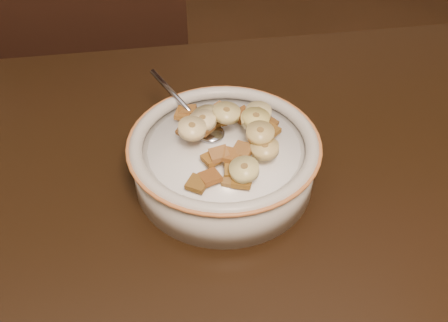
{
  "coord_description": "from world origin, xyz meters",
  "views": [
    {
      "loc": [
        0.1,
        -0.29,
        1.18
      ],
      "look_at": [
        0.16,
        0.13,
        0.78
      ],
      "focal_mm": 40.0,
      "sensor_mm": 36.0,
      "label": 1
    }
  ],
  "objects": [
    {
      "name": "banana_slice_1",
      "position": [
        0.16,
        0.15,
        0.83
      ],
      "size": [
        0.04,
        0.04,
        0.01
      ],
      "primitive_type": "cylinder",
      "rotation": [
        0.05,
        -0.1,
        2.28
      ],
      "color": "#E8D97C",
      "rests_on": "milk"
    },
    {
      "name": "banana_slice_6",
      "position": [
        0.14,
        0.16,
        0.83
      ],
      "size": [
        0.04,
        0.04,
        0.01
      ],
      "primitive_type": "cylinder",
      "rotation": [
        -0.13,
        -0.06,
        0.39
      ],
      "color": "beige",
      "rests_on": "milk"
    },
    {
      "name": "cereal_square_8",
      "position": [
        0.2,
        0.15,
        0.81
      ],
      "size": [
        0.03,
        0.03,
        0.01
      ],
      "primitive_type": "cube",
      "rotation": [
        0.22,
        -0.18,
        2.46
      ],
      "color": "brown",
      "rests_on": "milk"
    },
    {
      "name": "chair",
      "position": [
        -0.08,
        0.58,
        0.52
      ],
      "size": [
        0.47,
        0.47,
        1.04
      ],
      "primitive_type": "cube",
      "rotation": [
        0.0,
        0.0,
        0.01
      ],
      "color": "black",
      "rests_on": "floor"
    },
    {
      "name": "cereal_square_2",
      "position": [
        0.21,
        0.16,
        0.81
      ],
      "size": [
        0.03,
        0.03,
        0.01
      ],
      "primitive_type": "cube",
      "rotation": [
        -0.04,
        -0.16,
        2.33
      ],
      "color": "brown",
      "rests_on": "milk"
    },
    {
      "name": "cereal_bowl",
      "position": [
        0.16,
        0.13,
        0.78
      ],
      "size": [
        0.21,
        0.21,
        0.05
      ],
      "primitive_type": "cylinder",
      "color": "beige",
      "rests_on": "table"
    },
    {
      "name": "banana_slice_9",
      "position": [
        0.2,
        0.1,
        0.82
      ],
      "size": [
        0.04,
        0.04,
        0.01
      ],
      "primitive_type": "cylinder",
      "rotation": [
        -0.06,
        0.06,
        1.94
      ],
      "color": "tan",
      "rests_on": "milk"
    },
    {
      "name": "cereal_square_14",
      "position": [
        0.16,
        0.2,
        0.81
      ],
      "size": [
        0.03,
        0.03,
        0.01
      ],
      "primitive_type": "cube",
      "rotation": [
        0.1,
        -0.11,
        2.38
      ],
      "color": "#94582B",
      "rests_on": "milk"
    },
    {
      "name": "cereal_square_7",
      "position": [
        0.17,
        0.07,
        0.81
      ],
      "size": [
        0.03,
        0.03,
        0.01
      ],
      "primitive_type": "cube",
      "rotation": [
        -0.04,
        0.02,
        1.24
      ],
      "color": "brown",
      "rests_on": "milk"
    },
    {
      "name": "banana_slice_3",
      "position": [
        0.2,
        0.17,
        0.82
      ],
      "size": [
        0.03,
        0.04,
        0.01
      ],
      "primitive_type": "cylinder",
      "rotation": [
        -0.14,
        0.03,
        3.01
      ],
      "color": "#FFE9A6",
      "rests_on": "milk"
    },
    {
      "name": "spoon",
      "position": [
        0.14,
        0.16,
        0.8
      ],
      "size": [
        0.06,
        0.06,
        0.01
      ],
      "primitive_type": "ellipsoid",
      "rotation": [
        0.0,
        0.0,
        3.67
      ],
      "color": "#9599AC",
      "rests_on": "cereal_bowl"
    },
    {
      "name": "cereal_square_18",
      "position": [
        0.21,
        0.14,
        0.81
      ],
      "size": [
        0.03,
        0.03,
        0.01
      ],
      "primitive_type": "cube",
      "rotation": [
        -0.02,
        0.02,
        2.26
      ],
      "color": "brown",
      "rests_on": "milk"
    },
    {
      "name": "cereal_square_3",
      "position": [
        0.11,
        0.19,
        0.81
      ],
      "size": [
        0.03,
        0.03,
        0.01
      ],
      "primitive_type": "cube",
      "rotation": [
        0.12,
        -0.03,
        2.86
      ],
      "color": "brown",
      "rests_on": "milk"
    },
    {
      "name": "cereal_square_21",
      "position": [
        0.16,
        0.07,
        0.81
      ],
      "size": [
        0.03,
        0.03,
        0.01
      ],
      "primitive_type": "cube",
      "rotation": [
        -0.17,
        0.13,
        2.64
      ],
      "color": "brown",
      "rests_on": "milk"
    },
    {
      "name": "cereal_square_13",
      "position": [
        0.21,
        0.15,
        0.81
      ],
      "size": [
        0.03,
        0.03,
        0.01
      ],
      "primitive_type": "cube",
      "rotation": [
        0.07,
        -0.08,
        2.36
      ],
      "color": "brown",
      "rests_on": "milk"
    },
    {
      "name": "cereal_square_10",
      "position": [
        0.12,
        0.19,
        0.81
      ],
      "size": [
        0.02,
        0.02,
        0.01
      ],
      "primitive_type": "cube",
      "rotation": [
        -0.13,
        0.1,
        1.41
      ],
      "color": "brown",
      "rests_on": "milk"
    },
    {
      "name": "cereal_square_6",
      "position": [
        0.15,
        0.17,
        0.81
      ],
      "size": [
        0.02,
        0.02,
        0.01
      ],
      "primitive_type": "cube",
      "rotation": [
        0.15,
        0.06,
        0.23
      ],
      "color": "brown",
      "rests_on": "milk"
    },
    {
      "name": "banana_slice_8",
      "position": [
        0.12,
        0.13,
        0.83
      ],
      "size": [
        0.04,
        0.04,
        0.01
      ],
      "primitive_type": "cylinder",
      "rotation": [
        0.02,
        -0.14,
        2.04
      ],
      "color": "#F0D591",
      "rests_on": "milk"
    },
    {
      "name": "cereal_square_1",
      "position": [
        0.12,
        0.19,
        0.81
      ],
      "size": [
        0.02,
        0.02,
        0.01
      ],
      "primitive_type": "cube",
      "rotation": [
        -0.07,
        -0.09,
        3.12
      ],
      "color": "brown",
      "rests_on": "milk"
    },
    {
      "name": "milk",
      "position": [
        0.16,
        0.13,
        0.8
      ],
      "size": [
        0.17,
        0.17,
        0.0
      ],
      "primitive_type": "cylinder",
      "color": "white",
      "rests_on": "cereal_bowl"
    },
    {
      "name": "cereal_square_15",
      "position": [
        0.14,
        0.1,
        0.81
      ],
      "size": [
        0.03,
        0.03,
        0.01
      ],
      "primitive_type": "cube",
      "rotation": [
        -0.07,
        0.14,
        2.0
      ],
      "color": "#996126",
      "rests_on": "milk"
    },
    {
      "name": "banana_slice_2",
      "position": [
        0.19,
        0.14,
        0.83
      ],
      "size": [
        0.03,
        0.03,
        0.01
      ],
      "primitive_type": "cylinder",
      "rotation": [
        0.08,
        -0.02,
        1.66
      ],
      "color": "#CEC266",
      "rests_on": "milk"
    },
    {
      "name": "banana_slice_5",
      "position": [
        0.19,
        0.12,
        0.83
      ],
      "size": [
        0.04,
        0.04,
        0.01
      ],
      "primitive_type": "cylinder",
      "rotation": [
        -0.11,
        -0.05,
        2.83
      ],
      "color": "#D3B86B",
      "rests_on": "milk"
    },
    {
      "name": "cereal_square_4",
      "position": [
        0.13,
        0.14,
        0.82
      ],
      "size": [
        0.03,
        0.03,
        0.01
      ],
      "primitive_type": "cube",
      "rotation": [
        0.02,
        -0.05,
        2.41
      ],
      "color": "brown",
      "rests_on": "milk"
    },
    {
      "name": "table",
      "position": [
        0.0,
        0.0,
        0.73
      ],
      "size": [
        1.43,
        0.94,
        0.04
      ],
      "primitive_type": "cube",
      "rotation": [
        0.0,
        0.0,
        0.03
      ],
      "color": "black",
      "rests_on": "floor"
    },
    {
      "name": "cereal_square_9",
      "position": [
        0.14,
        0.18,
        0.81
      ],
      "size": [
        0.03,
        0.03,
        0.01
      ],
      "primitive_type": "cube",
      "rotation": [
        0.03,
        0.1,
        2.21
      ],
      "color": "olive",
      "rests_on": "milk"
    },
    {
      "name": "cereal_square_20",
      "position": [
        0.12,
        0.07,
        0.81
      ],
      "size": [
        0.03,
        0.03,
        0.01
      ],
      "primitive_type": "cube",
      "rotation": [
        -0.04,
        0.02,
        2.6
      ],
      "color": "brown",
      "rests_on": "milk"
    },
    {
      "name": "cereal_square_17",
      "position": [
        0.18,
        0.17,
        0.81
      ],
      "size": [
        0.03,
        0.03,
        0.01
      ],
      "primitive_type": "cube",
      "rotation": [
        -0.24,
        0.01,
        1.99
      ],
      "color": "brown",
      "rests_on": "milk"
    },
    {
      "name": "cereal_square_5",
      "position": [
        0.13,
        0.07,
        0.81
      ],
      "size": [
        0.03,
        0.03,
        0.01
      ],
      "primitive_type": "cube",
      "rotation": [
        -0.04,
        0.11,
        1.92
      ],
      "color": "brown",
      "rests_on": "milk"
    },
    {
      "name": "cereal_square_12",
      "position": [
        0.15,
        0.1,
        0.82
      ],
      "size": [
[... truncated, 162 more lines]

